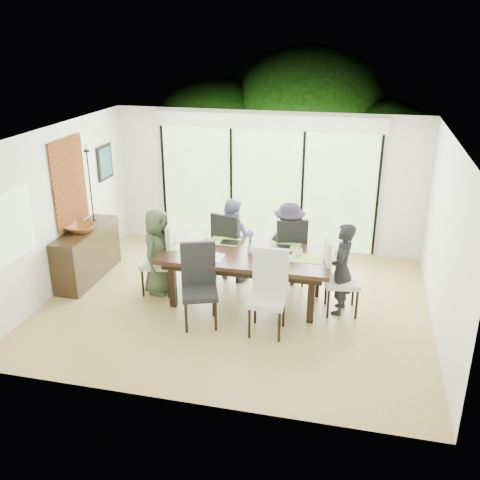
% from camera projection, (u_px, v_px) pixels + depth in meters
% --- Properties ---
extents(floor, '(6.00, 5.00, 0.01)m').
position_uv_depth(floor, '(236.00, 304.00, 8.56)').
color(floor, olive).
rests_on(floor, ground).
extents(ceiling, '(6.00, 5.00, 0.01)m').
position_uv_depth(ceiling, '(236.00, 135.00, 7.56)').
color(ceiling, white).
rests_on(ceiling, wall_back).
extents(wall_back, '(6.00, 0.02, 2.70)m').
position_uv_depth(wall_back, '(267.00, 181.00, 10.33)').
color(wall_back, silver).
rests_on(wall_back, floor).
extents(wall_front, '(6.00, 0.02, 2.70)m').
position_uv_depth(wall_front, '(181.00, 301.00, 5.79)').
color(wall_front, silver).
rests_on(wall_front, floor).
extents(wall_left, '(0.02, 5.00, 2.70)m').
position_uv_depth(wall_left, '(57.00, 210.00, 8.71)').
color(wall_left, beige).
rests_on(wall_left, floor).
extents(wall_right, '(0.02, 5.00, 2.70)m').
position_uv_depth(wall_right, '(446.00, 241.00, 7.42)').
color(wall_right, white).
rests_on(wall_right, floor).
extents(glass_doors, '(4.20, 0.02, 2.30)m').
position_uv_depth(glass_doors, '(266.00, 189.00, 10.35)').
color(glass_doors, '#598C3F').
rests_on(glass_doors, wall_back).
extents(blinds_header, '(4.40, 0.06, 0.28)m').
position_uv_depth(blinds_header, '(268.00, 122.00, 9.86)').
color(blinds_header, white).
rests_on(blinds_header, wall_back).
extents(mullion_a, '(0.05, 0.04, 2.30)m').
position_uv_depth(mullion_a, '(164.00, 183.00, 10.79)').
color(mullion_a, black).
rests_on(mullion_a, wall_back).
extents(mullion_b, '(0.05, 0.04, 2.30)m').
position_uv_depth(mullion_b, '(231.00, 187.00, 10.49)').
color(mullion_b, black).
rests_on(mullion_b, wall_back).
extents(mullion_c, '(0.05, 0.04, 2.30)m').
position_uv_depth(mullion_c, '(302.00, 192.00, 10.19)').
color(mullion_c, black).
rests_on(mullion_c, wall_back).
extents(mullion_d, '(0.05, 0.04, 2.30)m').
position_uv_depth(mullion_d, '(378.00, 197.00, 9.89)').
color(mullion_d, black).
rests_on(mullion_d, wall_back).
extents(side_window, '(0.02, 0.90, 1.00)m').
position_uv_depth(side_window, '(12.00, 226.00, 7.56)').
color(side_window, '#8CAD7F').
rests_on(side_window, wall_left).
extents(deck, '(6.00, 1.80, 0.10)m').
position_uv_depth(deck, '(273.00, 233.00, 11.65)').
color(deck, brown).
rests_on(deck, ground).
extents(rail_top, '(6.00, 0.08, 0.06)m').
position_uv_depth(rail_top, '(280.00, 196.00, 12.16)').
color(rail_top, brown).
rests_on(rail_top, deck).
extents(foliage_left, '(3.20, 3.20, 3.20)m').
position_uv_depth(foliage_left, '(215.00, 145.00, 13.12)').
color(foliage_left, '#14380F').
rests_on(foliage_left, ground).
extents(foliage_mid, '(4.00, 4.00, 4.00)m').
position_uv_depth(foliage_mid, '(308.00, 130.00, 13.06)').
color(foliage_mid, '#14380F').
rests_on(foliage_mid, ground).
extents(foliage_right, '(2.80, 2.80, 2.80)m').
position_uv_depth(foliage_right, '(382.00, 163.00, 12.15)').
color(foliage_right, '#14380F').
rests_on(foliage_right, ground).
extents(foliage_far, '(3.60, 3.60, 3.60)m').
position_uv_depth(foliage_far, '(273.00, 130.00, 13.97)').
color(foliage_far, '#14380F').
rests_on(foliage_far, ground).
extents(table_top, '(2.68, 1.23, 0.07)m').
position_uv_depth(table_top, '(246.00, 255.00, 8.35)').
color(table_top, black).
rests_on(table_top, floor).
extents(table_apron, '(2.46, 1.01, 0.11)m').
position_uv_depth(table_apron, '(246.00, 261.00, 8.39)').
color(table_apron, black).
rests_on(table_apron, floor).
extents(table_leg_fl, '(0.10, 0.10, 0.77)m').
position_uv_depth(table_leg_fl, '(173.00, 284.00, 8.35)').
color(table_leg_fl, black).
rests_on(table_leg_fl, floor).
extents(table_leg_fr, '(0.10, 0.10, 0.77)m').
position_uv_depth(table_leg_fr, '(311.00, 299.00, 7.89)').
color(table_leg_fr, black).
rests_on(table_leg_fr, floor).
extents(table_leg_bl, '(0.10, 0.10, 0.77)m').
position_uv_depth(table_leg_bl, '(190.00, 262.00, 9.13)').
color(table_leg_bl, black).
rests_on(table_leg_bl, floor).
extents(table_leg_br, '(0.10, 0.10, 0.77)m').
position_uv_depth(table_leg_br, '(317.00, 275.00, 8.67)').
color(table_leg_br, black).
rests_on(table_leg_br, floor).
extents(chair_left_end, '(0.59, 0.59, 1.23)m').
position_uv_depth(chair_left_end, '(157.00, 257.00, 8.75)').
color(chair_left_end, beige).
rests_on(chair_left_end, floor).
extents(chair_right_end, '(0.59, 0.59, 1.23)m').
position_uv_depth(chair_right_end, '(343.00, 275.00, 8.10)').
color(chair_right_end, silver).
rests_on(chair_right_end, floor).
extents(chair_far_left, '(0.63, 0.63, 1.23)m').
position_uv_depth(chair_far_left, '(232.00, 244.00, 9.29)').
color(chair_far_left, black).
rests_on(chair_far_left, floor).
extents(chair_far_right, '(0.65, 0.65, 1.23)m').
position_uv_depth(chair_far_right, '(289.00, 249.00, 9.08)').
color(chair_far_right, black).
rests_on(chair_far_right, floor).
extents(chair_near_left, '(0.66, 0.66, 1.23)m').
position_uv_depth(chair_near_left, '(200.00, 287.00, 7.75)').
color(chair_near_left, black).
rests_on(chair_near_left, floor).
extents(chair_near_right, '(0.52, 0.52, 1.23)m').
position_uv_depth(chair_near_right, '(267.00, 294.00, 7.53)').
color(chair_near_right, beige).
rests_on(chair_near_right, floor).
extents(person_left_end, '(0.51, 0.72, 1.44)m').
position_uv_depth(person_left_end, '(158.00, 251.00, 8.70)').
color(person_left_end, '#394A31').
rests_on(person_left_end, floor).
extents(person_right_end, '(0.49, 0.71, 1.44)m').
position_uv_depth(person_right_end, '(342.00, 269.00, 8.07)').
color(person_right_end, black).
rests_on(person_right_end, floor).
extents(person_far_left, '(0.76, 0.58, 1.44)m').
position_uv_depth(person_far_left, '(231.00, 239.00, 9.23)').
color(person_far_left, '#7789AC').
rests_on(person_far_left, floor).
extents(person_far_right, '(0.70, 0.47, 1.44)m').
position_uv_depth(person_far_right, '(289.00, 244.00, 9.02)').
color(person_far_right, '#292233').
rests_on(person_far_right, floor).
extents(placemat_left, '(0.49, 0.36, 0.01)m').
position_uv_depth(placemat_left, '(188.00, 248.00, 8.54)').
color(placemat_left, '#A1C546').
rests_on(placemat_left, table_top).
extents(placemat_right, '(0.49, 0.36, 0.01)m').
position_uv_depth(placemat_right, '(307.00, 258.00, 8.14)').
color(placemat_right, '#A6BD43').
rests_on(placemat_right, table_top).
extents(placemat_far_l, '(0.49, 0.36, 0.01)m').
position_uv_depth(placemat_far_l, '(225.00, 241.00, 8.80)').
color(placemat_far_l, '#A5C747').
rests_on(placemat_far_l, table_top).
extents(placemat_far_r, '(0.49, 0.36, 0.01)m').
position_uv_depth(placemat_far_r, '(285.00, 246.00, 8.59)').
color(placemat_far_r, '#6DA23A').
rests_on(placemat_far_r, table_top).
extents(placemat_paper, '(0.49, 0.36, 0.01)m').
position_uv_depth(placemat_paper, '(207.00, 257.00, 8.19)').
color(placemat_paper, white).
rests_on(placemat_paper, table_top).
extents(tablet_far_l, '(0.29, 0.20, 0.01)m').
position_uv_depth(tablet_far_l, '(230.00, 242.00, 8.73)').
color(tablet_far_l, black).
rests_on(tablet_far_l, table_top).
extents(tablet_far_r, '(0.27, 0.19, 0.01)m').
position_uv_depth(tablet_far_r, '(282.00, 247.00, 8.55)').
color(tablet_far_r, black).
rests_on(tablet_far_r, table_top).
extents(papers, '(0.34, 0.25, 0.00)m').
position_uv_depth(papers, '(290.00, 258.00, 8.15)').
color(papers, white).
rests_on(papers, table_top).
extents(platter_base, '(0.29, 0.29, 0.03)m').
position_uv_depth(platter_base, '(207.00, 256.00, 8.18)').
color(platter_base, white).
rests_on(platter_base, table_top).
extents(platter_snacks, '(0.22, 0.22, 0.02)m').
position_uv_depth(platter_snacks, '(207.00, 255.00, 8.17)').
color(platter_snacks, orange).
rests_on(platter_snacks, table_top).
extents(vase, '(0.09, 0.09, 0.13)m').
position_uv_depth(vase, '(250.00, 248.00, 8.35)').
color(vase, silver).
rests_on(vase, table_top).
extents(hyacinth_stems, '(0.04, 0.04, 0.18)m').
position_uv_depth(hyacinth_stems, '(250.00, 240.00, 8.30)').
color(hyacinth_stems, '#337226').
rests_on(hyacinth_stems, table_top).
extents(hyacinth_blooms, '(0.12, 0.12, 0.12)m').
position_uv_depth(hyacinth_blooms, '(250.00, 234.00, 8.26)').
color(hyacinth_blooms, '#4F62C7').
rests_on(hyacinth_blooms, table_top).
extents(laptop, '(0.42, 0.34, 0.03)m').
position_uv_depth(laptop, '(192.00, 250.00, 8.43)').
color(laptop, silver).
rests_on(laptop, table_top).
extents(cup_a, '(0.18, 0.18, 0.11)m').
position_uv_depth(cup_a, '(206.00, 243.00, 8.61)').
color(cup_a, white).
rests_on(cup_a, table_top).
extents(cup_b, '(0.15, 0.15, 0.10)m').
position_uv_depth(cup_b, '(254.00, 253.00, 8.20)').
color(cup_b, white).
rests_on(cup_b, table_top).
extents(cup_c, '(0.14, 0.14, 0.11)m').
position_uv_depth(cup_c, '(298.00, 252.00, 8.24)').
color(cup_c, white).
rests_on(cup_c, table_top).
extents(book, '(0.24, 0.29, 0.02)m').
position_uv_depth(book, '(263.00, 253.00, 8.33)').
color(book, white).
rests_on(book, table_top).
extents(sideboard, '(0.45, 1.62, 0.91)m').
position_uv_depth(sideboard, '(87.00, 254.00, 9.29)').
color(sideboard, black).
rests_on(sideboard, floor).
extents(bowl, '(0.48, 0.48, 0.12)m').
position_uv_depth(bowl, '(81.00, 228.00, 9.02)').
color(bowl, brown).
rests_on(bowl, sideboard).
extents(candlestick_base, '(0.10, 0.10, 0.04)m').
position_uv_depth(candlestick_base, '(94.00, 221.00, 9.44)').
color(candlestick_base, black).
rests_on(candlestick_base, sideboard).
extents(candlestick_shaft, '(0.02, 0.02, 1.26)m').
position_uv_depth(candlestick_shaft, '(90.00, 187.00, 9.20)').
color(candlestick_shaft, black).
rests_on(candlestick_shaft, sideboard).
extents(candlestick_pan, '(0.10, 0.10, 0.03)m').
position_uv_depth(candlestick_pan, '(86.00, 151.00, 8.97)').
color(candlestick_pan, black).
rests_on(candlestick_pan, sideboard).
extents(candle, '(0.04, 0.04, 0.10)m').
position_uv_depth(candle, '(86.00, 147.00, 8.95)').
color(candle, silver).
rests_on(candle, sideboard).
extents(tapestry, '(0.02, 1.00, 1.50)m').
position_uv_depth(tapestry, '(69.00, 183.00, 8.93)').
color(tapestry, '#9B4216').
rests_on(tapestry, wall_left).
extents(art_frame, '(0.03, 0.55, 0.65)m').
position_uv_depth(art_frame, '(105.00, 162.00, 10.09)').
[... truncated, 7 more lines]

